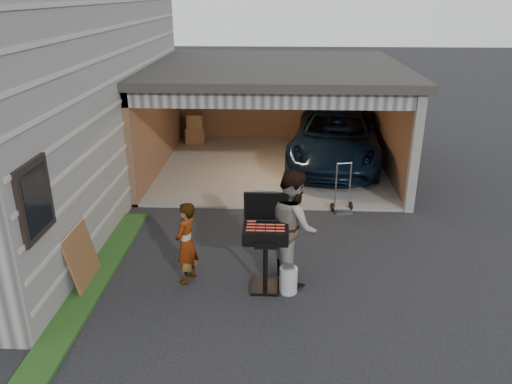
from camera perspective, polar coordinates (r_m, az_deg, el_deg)
ground at (r=8.50m, az=-3.91°, el=-11.57°), size 80.00×80.00×0.00m
groundcover_strip at (r=8.24m, az=-20.98°, el=-14.13°), size 0.50×8.00×0.06m
garage at (r=14.11m, az=2.06°, el=10.45°), size 6.80×6.30×2.90m
minivan at (r=14.58m, az=9.16°, el=5.97°), size 3.21×5.60×1.47m
woman at (r=8.56m, az=-7.97°, el=-5.78°), size 0.50×0.61×1.46m
man at (r=8.50m, az=4.21°, el=-3.81°), size 0.98×1.13×2.00m
bbq_grill at (r=8.16m, az=1.11°, el=-5.03°), size 0.74×0.65×1.65m
propane_tank at (r=8.44m, az=3.72°, el=-10.00°), size 0.36×0.36×0.45m
plywood_panel at (r=9.00m, az=-19.32°, el=-6.95°), size 0.26×0.95×1.05m
hand_truck at (r=11.52m, az=9.86°, el=-1.16°), size 0.51×0.42×1.17m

